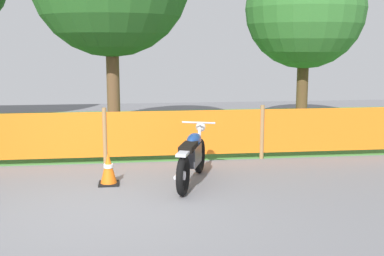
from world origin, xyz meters
TOP-DOWN VIEW (x-y plane):
  - ground at (0.00, 0.00)m, footprint 24.00×24.00m
  - grass_verge at (0.00, 6.17)m, footprint 24.00×7.30m
  - barrier_fence at (0.00, 2.52)m, footprint 12.08×0.08m
  - tree_near_right at (4.74, 5.18)m, footprint 2.89×2.89m
  - motorcycle_lead at (1.44, 0.99)m, footprint 0.81×1.86m
  - traffic_cone at (0.12, 1.07)m, footprint 0.32×0.32m

SIDE VIEW (x-z plane):
  - ground at x=0.00m, z-range -0.02..0.00m
  - grass_verge at x=0.00m, z-range 0.00..0.01m
  - traffic_cone at x=0.12m, z-range -0.01..0.52m
  - motorcycle_lead at x=1.44m, z-range -0.01..0.90m
  - barrier_fence at x=0.00m, z-range 0.02..1.07m
  - tree_near_right at x=4.74m, z-range 0.79..5.29m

